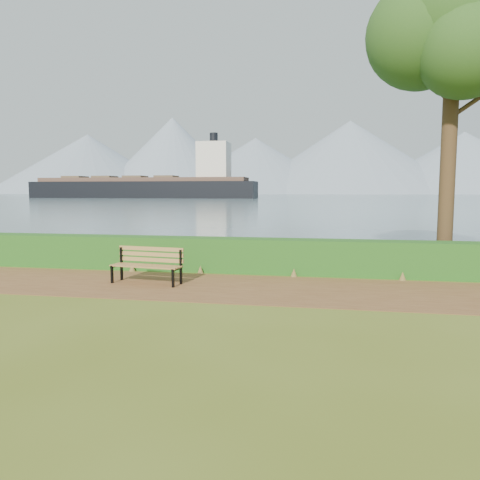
# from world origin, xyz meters

# --- Properties ---
(ground) EXTENTS (140.00, 140.00, 0.00)m
(ground) POSITION_xyz_m (0.00, 0.00, 0.00)
(ground) COLOR #53601B
(ground) RESTS_ON ground
(path) EXTENTS (40.00, 3.40, 0.01)m
(path) POSITION_xyz_m (0.00, 0.30, 0.01)
(path) COLOR brown
(path) RESTS_ON ground
(hedge) EXTENTS (32.00, 0.85, 1.00)m
(hedge) POSITION_xyz_m (0.00, 2.60, 0.50)
(hedge) COLOR #1A4E16
(hedge) RESTS_ON ground
(water) EXTENTS (700.00, 510.00, 0.00)m
(water) POSITION_xyz_m (0.00, 260.00, 0.01)
(water) COLOR #415568
(water) RESTS_ON ground
(mountains) EXTENTS (585.00, 190.00, 70.00)m
(mountains) POSITION_xyz_m (-9.17, 406.05, 27.70)
(mountains) COLOR gray
(mountains) RESTS_ON ground
(bench) EXTENTS (1.92, 0.78, 0.94)m
(bench) POSITION_xyz_m (-2.07, 0.47, 0.54)
(bench) COLOR black
(bench) RESTS_ON ground
(tree) EXTENTS (4.94, 4.12, 9.50)m
(tree) POSITION_xyz_m (5.92, 3.83, 7.06)
(tree) COLOR #311E14
(tree) RESTS_ON ground
(cargo_ship) EXTENTS (76.89, 13.24, 23.29)m
(cargo_ship) POSITION_xyz_m (-56.14, 138.68, 3.47)
(cargo_ship) COLOR black
(cargo_ship) RESTS_ON ground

